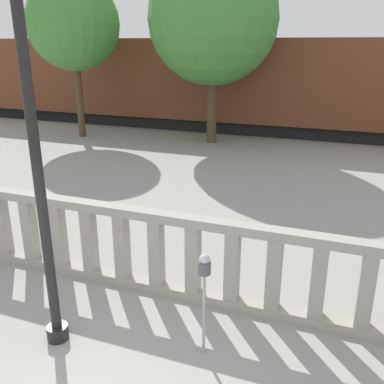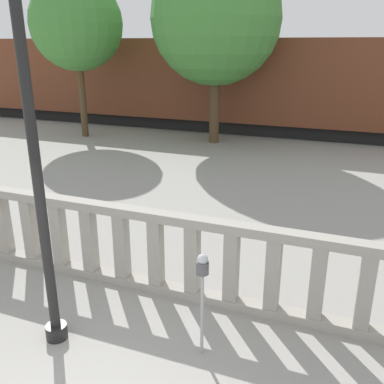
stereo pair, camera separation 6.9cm
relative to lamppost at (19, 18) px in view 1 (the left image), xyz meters
The scene contains 6 objects.
balustrade 3.82m from the lamppost, 55.93° to the left, with size 12.27×0.24×1.36m.
lamppost is the anchor object (origin of this frame).
parking_meter 3.50m from the lamppost, 12.61° to the left, with size 0.16×0.16×1.42m.
train_near 15.33m from the lamppost, 95.82° to the left, with size 29.03×3.10×4.55m.
tree_left 12.30m from the lamppost, 98.60° to the left, with size 4.80×4.80×7.00m.
tree_right 13.47m from the lamppost, 122.91° to the left, with size 3.62×3.62×6.28m.
Camera 1 is at (2.32, -2.26, 3.77)m, focal length 40.00 mm.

